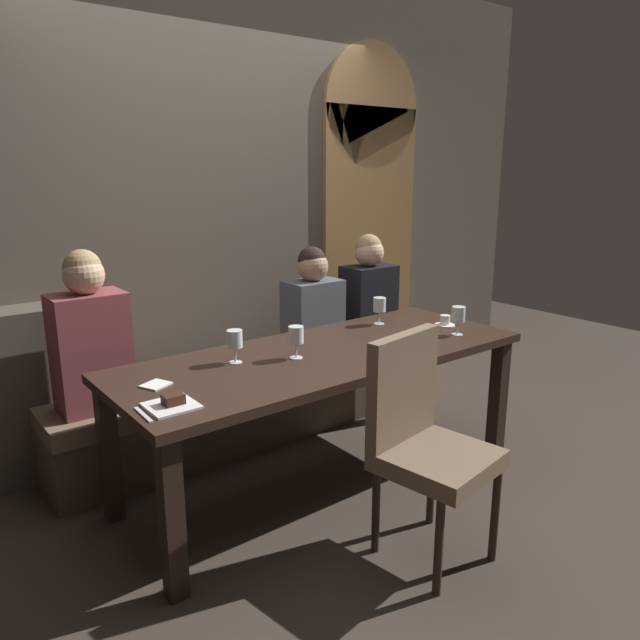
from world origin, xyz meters
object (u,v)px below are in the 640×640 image
at_px(dining_table, 325,368).
at_px(diner_bearded, 313,305).
at_px(wine_glass_far_left, 458,315).
at_px(wine_glass_near_left, 235,340).
at_px(chair_near_side, 423,433).
at_px(dessert_plate, 172,403).
at_px(wine_glass_far_right, 379,305).
at_px(banquette_bench, 255,403).
at_px(espresso_cup, 445,321).
at_px(diner_redhead, 90,335).
at_px(wine_glass_center_front, 297,337).
at_px(fork_on_table, 143,415).
at_px(diner_far_end, 369,292).

relative_size(dining_table, diner_bearded, 3.04).
distance_m(wine_glass_far_left, wine_glass_near_left, 1.29).
distance_m(chair_near_side, dessert_plate, 1.06).
bearing_deg(wine_glass_far_right, banquette_bench, 142.38).
bearing_deg(diner_bearded, espresso_cup, -60.17).
relative_size(dining_table, diner_redhead, 2.66).
bearing_deg(wine_glass_far_left, dining_table, 164.79).
bearing_deg(dining_table, diner_redhead, 144.56).
bearing_deg(diner_bearded, wine_glass_near_left, -147.51).
bearing_deg(chair_near_side, banquette_bench, 88.56).
bearing_deg(wine_glass_far_right, dessert_plate, -164.19).
xyz_separation_m(banquette_bench, wine_glass_center_front, (-0.18, -0.70, 0.62)).
bearing_deg(dessert_plate, wine_glass_near_left, 34.31).
xyz_separation_m(banquette_bench, wine_glass_near_left, (-0.46, -0.58, 0.63)).
relative_size(banquette_bench, diner_bearded, 3.46).
bearing_deg(wine_glass_center_front, wine_glass_near_left, 154.92).
relative_size(dining_table, dessert_plate, 11.58).
relative_size(chair_near_side, wine_glass_far_right, 5.98).
relative_size(chair_near_side, dessert_plate, 5.16).
relative_size(dining_table, chair_near_side, 2.24).
bearing_deg(dining_table, banquette_bench, 90.00).
distance_m(wine_glass_far_left, dessert_plate, 1.73).
bearing_deg(diner_redhead, fork_on_table, -95.81).
height_order(wine_glass_center_front, wine_glass_near_left, same).
xyz_separation_m(chair_near_side, wine_glass_far_left, (0.83, 0.51, 0.29)).
distance_m(wine_glass_far_left, wine_glass_center_front, 0.99).
bearing_deg(wine_glass_near_left, chair_near_side, -63.52).
bearing_deg(fork_on_table, espresso_cup, 7.55).
relative_size(diner_bearded, fork_on_table, 4.26).
bearing_deg(diner_redhead, banquette_bench, 0.65).
height_order(espresso_cup, dessert_plate, espresso_cup).
relative_size(diner_far_end, wine_glass_far_left, 4.69).
relative_size(wine_glass_center_front, dessert_plate, 0.86).
height_order(wine_glass_near_left, espresso_cup, wine_glass_near_left).
bearing_deg(diner_redhead, espresso_cup, -21.33).
bearing_deg(diner_far_end, wine_glass_near_left, -157.31).
bearing_deg(diner_far_end, wine_glass_center_front, -147.70).
height_order(chair_near_side, wine_glass_center_front, chair_near_side).
relative_size(banquette_bench, fork_on_table, 14.71).
relative_size(wine_glass_center_front, espresso_cup, 1.37).
bearing_deg(wine_glass_center_front, diner_far_end, 32.30).
relative_size(dining_table, wine_glass_far_left, 13.41).
bearing_deg(diner_bearded, diner_redhead, -179.17).
relative_size(wine_glass_near_left, wine_glass_far_right, 1.00).
relative_size(dining_table, fork_on_table, 12.94).
xyz_separation_m(dining_table, wine_glass_near_left, (-0.46, 0.12, 0.20)).
distance_m(diner_bearded, dessert_plate, 1.67).
relative_size(banquette_bench, diner_far_end, 3.25).
height_order(dining_table, diner_redhead, diner_redhead).
bearing_deg(dining_table, wine_glass_far_right, 21.11).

